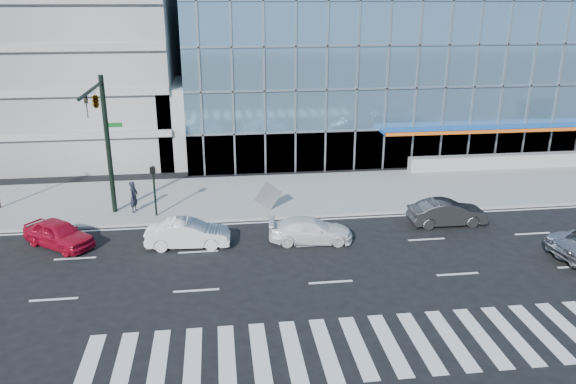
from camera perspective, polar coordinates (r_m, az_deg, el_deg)
name	(u,v)px	position (r m, az deg, el deg)	size (l,w,h in m)	color
ground	(315,245)	(29.21, 2.78, -5.45)	(160.00, 160.00, 0.00)	black
sidewalk	(294,194)	(36.52, 0.60, -0.16)	(120.00, 8.00, 0.15)	gray
theatre_building	(415,50)	(55.62, 12.79, 13.88)	(42.00, 26.00, 15.00)	#6D99B6
parking_garage	(32,24)	(54.34, -24.53, 15.23)	(24.00, 24.00, 20.00)	gray
ramp_block	(201,120)	(45.09, -8.82, 7.20)	(6.00, 8.00, 6.00)	gray
traffic_signal	(100,116)	(31.88, -18.59, 7.34)	(1.14, 5.74, 8.00)	black
ped_signal_post	(154,183)	(32.85, -13.47, 0.87)	(0.30, 0.33, 3.00)	black
white_suv	(311,230)	(29.43, 2.32, -3.90)	(1.78, 4.37, 1.27)	white
white_sedan	(188,234)	(29.27, -10.12, -4.18)	(1.49, 4.27, 1.41)	silver
dark_sedan	(447,213)	(32.77, 15.89, -2.04)	(1.51, 4.33, 1.43)	black
red_sedan	(59,234)	(31.15, -22.28, -3.94)	(1.64, 4.07, 1.39)	#B10D26
pedestrian	(134,197)	(34.18, -15.39, -0.46)	(0.68, 0.44, 1.86)	black
tilted_panel	(268,196)	(33.17, -2.03, -0.39)	(1.30, 0.06, 1.30)	gray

